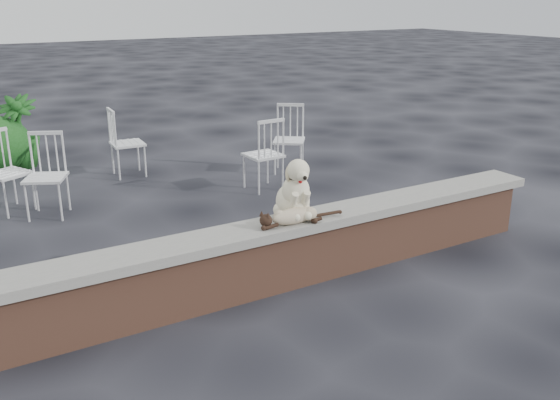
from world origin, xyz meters
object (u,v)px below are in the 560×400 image
chair_b (45,176)px  chair_a (7,172)px  chair_d (289,139)px  chair_e (127,142)px  potted_plant_b (18,132)px  dog (293,186)px  chair_c (263,154)px  cat (294,215)px

chair_b → chair_a: bearing=156.8°
chair_b → chair_a: size_ratio=1.00×
chair_d → chair_e: (-2.00, 0.97, 0.00)m
potted_plant_b → dog: bearing=-74.1°
chair_a → dog: bearing=-85.7°
dog → chair_a: (-1.88, 3.15, -0.38)m
dog → chair_a: dog is taller
chair_d → chair_c: bearing=-107.1°
cat → chair_b: bearing=126.5°
dog → chair_e: dog is taller
chair_c → potted_plant_b: (-2.51, 2.73, 0.05)m
chair_c → chair_e: size_ratio=1.00×
chair_d → potted_plant_b: bearing=-178.0°
cat → potted_plant_b: size_ratio=0.88×
dog → cat: size_ratio=0.60×
chair_d → cat: bearing=-84.3°
cat → chair_c: bearing=76.1°
chair_b → chair_a: (-0.34, 0.39, 0.00)m
chair_d → chair_e: bearing=-169.4°
potted_plant_b → cat: bearing=-75.3°
chair_e → chair_d: bearing=-112.4°
cat → chair_a: chair_a is taller
chair_c → dog: bearing=63.2°
cat → potted_plant_b: potted_plant_b is taller
chair_d → chair_b: 3.29m
chair_d → chair_c: same height
cat → chair_e: size_ratio=0.97×
chair_b → chair_d: bearing=28.5°
chair_c → potted_plant_b: 3.71m
chair_e → potted_plant_b: bearing=47.9°
chair_a → chair_e: bearing=-2.0°
chair_d → chair_c: size_ratio=1.00×
dog → cat: 0.26m
chair_c → chair_b: size_ratio=1.00×
chair_b → potted_plant_b: size_ratio=0.90×
cat → potted_plant_b: 5.46m
chair_c → chair_b: 2.61m
chair_d → chair_a: bearing=-147.1°
dog → chair_d: 3.43m
chair_c → chair_b: (-2.58, 0.36, 0.00)m
chair_d → chair_e: same height
cat → chair_e: bearing=102.3°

